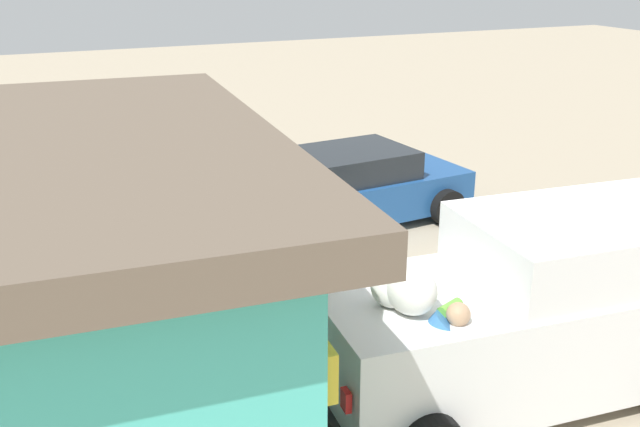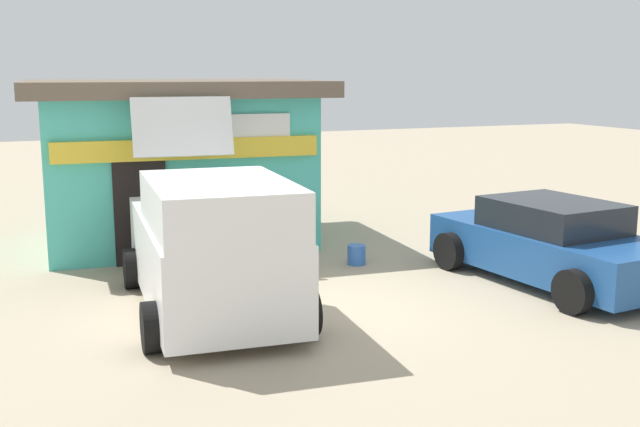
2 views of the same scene
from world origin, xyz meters
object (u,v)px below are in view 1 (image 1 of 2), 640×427
parked_sedan (351,188)px  paint_bucket (281,289)px  vendor_standing (330,293)px  delivery_van (531,308)px  customer_bending (427,360)px  unloaded_banana_pile (267,421)px  storefront_bar (31,317)px

parked_sedan → paint_bucket: parked_sedan is taller
parked_sedan → vendor_standing: (-4.28, 2.36, 0.37)m
delivery_van → customer_bending: 1.56m
delivery_van → vendor_standing: (1.15, 1.85, 0.03)m
parked_sedan → vendor_standing: 4.91m
vendor_standing → delivery_van: bearing=-121.8°
customer_bending → unloaded_banana_pile: (0.61, 1.42, -0.68)m
delivery_van → customer_bending: size_ratio=3.12×
vendor_standing → unloaded_banana_pile: (-0.90, 1.08, -0.77)m
paint_bucket → parked_sedan: bearing=-43.0°
storefront_bar → delivery_van: 4.97m
vendor_standing → paint_bucket: 2.08m
storefront_bar → paint_bucket: bearing=-52.3°
storefront_bar → parked_sedan: storefront_bar is taller
delivery_van → customer_bending: (-0.37, 1.52, -0.06)m
storefront_bar → delivery_van: size_ratio=1.22×
paint_bucket → customer_bending: bearing=-176.7°
parked_sedan → unloaded_banana_pile: 6.24m
customer_bending → unloaded_banana_pile: bearing=66.7°
storefront_bar → vendor_standing: storefront_bar is taller
unloaded_banana_pile → storefront_bar: bearing=80.2°
delivery_van → paint_bucket: delivery_van is taller
delivery_van → vendor_standing: size_ratio=2.74×
parked_sedan → paint_bucket: 3.30m
vendor_standing → unloaded_banana_pile: vendor_standing is taller
unloaded_banana_pile → vendor_standing: bearing=-50.2°
unloaded_banana_pile → customer_bending: bearing=-113.3°
customer_bending → vendor_standing: bearing=12.4°
parked_sedan → customer_bending: size_ratio=2.79×
storefront_bar → delivery_van: storefront_bar is taller
delivery_van → unloaded_banana_pile: size_ratio=4.94×
storefront_bar → vendor_standing: bearing=-79.5°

